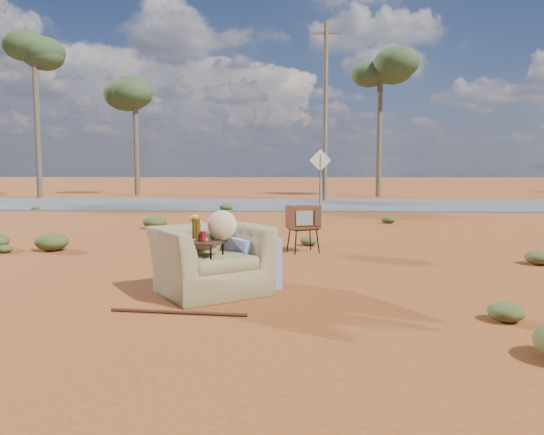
{
  "coord_description": "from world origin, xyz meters",
  "views": [
    {
      "loc": [
        0.5,
        -6.82,
        1.59
      ],
      "look_at": [
        0.19,
        1.3,
        0.8
      ],
      "focal_mm": 35.0,
      "sensor_mm": 36.0,
      "label": 1
    }
  ],
  "objects": [
    {
      "name": "ground",
      "position": [
        0.0,
        0.0,
        0.0
      ],
      "size": [
        140.0,
        140.0,
        0.0
      ],
      "primitive_type": "plane",
      "color": "#94441D",
      "rests_on": "ground"
    },
    {
      "name": "highway",
      "position": [
        0.0,
        15.0,
        0.02
      ],
      "size": [
        140.0,
        7.0,
        0.04
      ],
      "primitive_type": "cube",
      "color": "#565659",
      "rests_on": "ground"
    },
    {
      "name": "armchair",
      "position": [
        -0.43,
        -0.24,
        0.53
      ],
      "size": [
        1.67,
        1.65,
        1.13
      ],
      "rotation": [
        0.0,
        0.0,
        0.59
      ],
      "color": "olive",
      "rests_on": "ground"
    },
    {
      "name": "tv_unit",
      "position": [
        0.71,
        2.89,
        0.64
      ],
      "size": [
        0.66,
        0.6,
        0.87
      ],
      "rotation": [
        0.0,
        0.0,
        0.39
      ],
      "color": "black",
      "rests_on": "ground"
    },
    {
      "name": "side_table",
      "position": [
        -0.61,
        -0.47,
        0.71
      ],
      "size": [
        0.58,
        0.58,
        0.97
      ],
      "rotation": [
        0.0,
        0.0,
        -0.24
      ],
      "color": "#3B2415",
      "rests_on": "ground"
    },
    {
      "name": "rusty_bar",
      "position": [
        -0.72,
        -1.29,
        0.02
      ],
      "size": [
        1.51,
        0.2,
        0.04
      ],
      "primitive_type": "cylinder",
      "rotation": [
        0.0,
        1.57,
        -0.11
      ],
      "color": "#462112",
      "rests_on": "ground"
    },
    {
      "name": "road_sign",
      "position": [
        1.5,
        12.0,
        1.5
      ],
      "size": [
        0.78,
        0.06,
        2.19
      ],
      "color": "brown",
      "rests_on": "ground"
    },
    {
      "name": "eucalyptus_left",
      "position": [
        -12.0,
        19.0,
        6.92
      ],
      "size": [
        3.2,
        3.2,
        8.1
      ],
      "color": "brown",
      "rests_on": "ground"
    },
    {
      "name": "eucalyptus_near_left",
      "position": [
        -8.0,
        22.0,
        5.45
      ],
      "size": [
        3.2,
        3.2,
        6.6
      ],
      "color": "brown",
      "rests_on": "ground"
    },
    {
      "name": "eucalyptus_center",
      "position": [
        5.0,
        21.0,
        6.43
      ],
      "size": [
        3.2,
        3.2,
        7.6
      ],
      "color": "brown",
      "rests_on": "ground"
    },
    {
      "name": "utility_pole_center",
      "position": [
        2.0,
        17.5,
        4.15
      ],
      "size": [
        1.4,
        0.2,
        8.0
      ],
      "color": "brown",
      "rests_on": "ground"
    },
    {
      "name": "scrub_patch",
      "position": [
        -0.82,
        4.41,
        0.14
      ],
      "size": [
        17.49,
        8.07,
        0.33
      ],
      "color": "#465123",
      "rests_on": "ground"
    }
  ]
}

